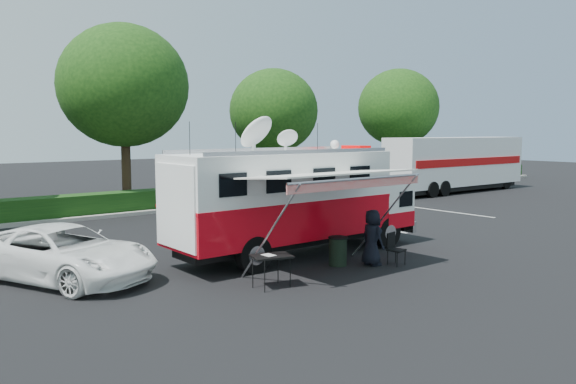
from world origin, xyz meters
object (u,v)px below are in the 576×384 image
white_suv (64,280)px  semi_trailer (456,163)px  command_truck (296,199)px  folding_table (271,257)px  trash_bin (338,251)px

white_suv → semi_trailer: (25.85, 6.22, 1.80)m
command_truck → folding_table: size_ratio=7.75×
folding_table → trash_bin: 2.92m
white_suv → command_truck: bearing=-37.2°
command_truck → folding_table: (-2.78, -2.40, -0.98)m
folding_table → command_truck: bearing=40.9°
semi_trailer → trash_bin: bearing=-153.9°
folding_table → semi_trailer: size_ratio=0.10×
command_truck → white_suv: (-6.52, 1.43, -1.73)m
trash_bin → white_suv: bearing=153.9°
folding_table → semi_trailer: (22.10, 10.06, 1.05)m
command_truck → trash_bin: size_ratio=10.25×
white_suv → folding_table: bearing=-70.6°
white_suv → semi_trailer: bearing=-11.3°
command_truck → semi_trailer: size_ratio=0.76×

